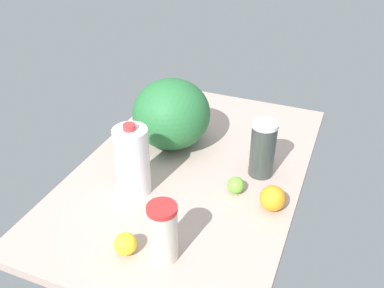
# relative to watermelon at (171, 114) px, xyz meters

# --- Properties ---
(countertop) EXTENTS (1.20, 0.76, 0.03)m
(countertop) POSITION_rel_watermelon_xyz_m (0.12, 0.13, -0.15)
(countertop) COLOR #B59B90
(countertop) RESTS_ON ground
(watermelon) EXTENTS (0.29, 0.29, 0.26)m
(watermelon) POSITION_rel_watermelon_xyz_m (0.00, 0.00, 0.00)
(watermelon) COLOR #286E38
(watermelon) RESTS_ON countertop
(shaker_bottle) EXTENTS (0.09, 0.09, 0.20)m
(shaker_bottle) POSITION_rel_watermelon_xyz_m (0.06, 0.36, -0.03)
(shaker_bottle) COLOR #333C38
(shaker_bottle) RESTS_ON countertop
(tumbler_cup) EXTENTS (0.08, 0.08, 0.18)m
(tumbler_cup) POSITION_rel_watermelon_xyz_m (0.53, 0.21, -0.04)
(tumbler_cup) COLOR beige
(tumbler_cup) RESTS_ON countertop
(milk_jug) EXTENTS (0.11, 0.11, 0.25)m
(milk_jug) POSITION_rel_watermelon_xyz_m (0.30, 0.00, -0.01)
(milk_jug) COLOR white
(milk_jug) RESTS_ON countertop
(lemon_by_jug) EXTENTS (0.06, 0.06, 0.06)m
(lemon_by_jug) POSITION_rel_watermelon_xyz_m (0.56, 0.11, -0.10)
(lemon_by_jug) COLOR yellow
(lemon_by_jug) RESTS_ON countertop
(orange_far_back) EXTENTS (0.08, 0.08, 0.08)m
(orange_far_back) POSITION_rel_watermelon_xyz_m (0.23, 0.44, -0.09)
(orange_far_back) COLOR orange
(orange_far_back) RESTS_ON countertop
(lime_loose) EXTENTS (0.06, 0.06, 0.06)m
(lime_loose) POSITION_rel_watermelon_xyz_m (0.19, 0.31, -0.10)
(lime_loose) COLOR #6DB93A
(lime_loose) RESTS_ON countertop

